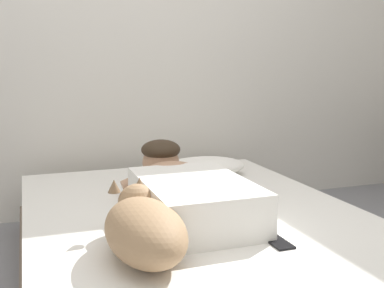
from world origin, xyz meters
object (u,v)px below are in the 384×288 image
(pillow, at_px, (202,167))
(dog, at_px, (144,227))
(bed, at_px, (193,246))
(coffee_cup, at_px, (201,180))
(cell_phone, at_px, (278,242))
(person_lying, at_px, (184,189))

(pillow, distance_m, dog, 1.18)
(bed, distance_m, pillow, 0.69)
(coffee_cup, bearing_deg, dog, -122.85)
(coffee_cup, xyz_separation_m, cell_phone, (-0.01, -0.84, -0.03))
(pillow, bearing_deg, cell_phone, -95.96)
(person_lying, xyz_separation_m, coffee_cup, (0.22, 0.37, -0.07))
(pillow, relative_size, cell_phone, 3.71)
(dog, bearing_deg, person_lying, 55.55)
(pillow, relative_size, person_lying, 0.57)
(dog, bearing_deg, bed, 51.46)
(dog, distance_m, cell_phone, 0.50)
(person_lying, bearing_deg, dog, -124.45)
(person_lying, height_order, dog, person_lying)
(pillow, distance_m, person_lying, 0.68)
(cell_phone, bearing_deg, person_lying, 113.78)
(dog, xyz_separation_m, coffee_cup, (0.50, 0.78, -0.07))
(bed, distance_m, dog, 0.60)
(person_lying, distance_m, coffee_cup, 0.44)
(coffee_cup, relative_size, cell_phone, 0.89)
(bed, height_order, pillow, pillow)
(bed, distance_m, cell_phone, 0.53)
(person_lying, bearing_deg, cell_phone, -66.22)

